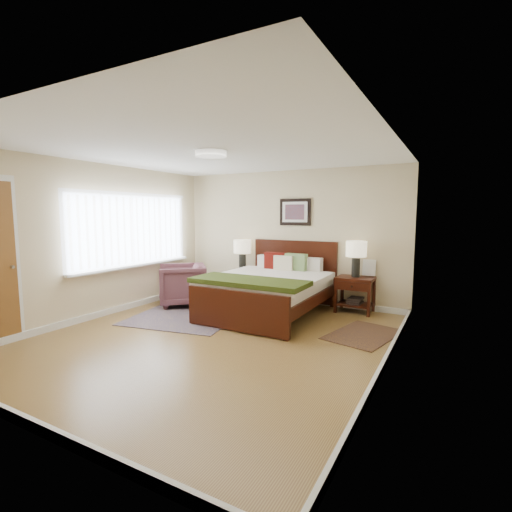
% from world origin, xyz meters
% --- Properties ---
extents(floor, '(5.00, 5.00, 0.00)m').
position_xyz_m(floor, '(0.00, 0.00, 0.00)').
color(floor, olive).
rests_on(floor, ground).
extents(back_wall, '(4.50, 0.04, 2.50)m').
position_xyz_m(back_wall, '(0.00, 2.50, 1.25)').
color(back_wall, beige).
rests_on(back_wall, ground).
extents(front_wall, '(4.50, 0.04, 2.50)m').
position_xyz_m(front_wall, '(0.00, -2.50, 1.25)').
color(front_wall, beige).
rests_on(front_wall, ground).
extents(left_wall, '(0.04, 5.00, 2.50)m').
position_xyz_m(left_wall, '(-2.25, 0.00, 1.25)').
color(left_wall, beige).
rests_on(left_wall, ground).
extents(right_wall, '(0.04, 5.00, 2.50)m').
position_xyz_m(right_wall, '(2.25, 0.00, 1.25)').
color(right_wall, beige).
rests_on(right_wall, ground).
extents(ceiling, '(4.50, 5.00, 0.02)m').
position_xyz_m(ceiling, '(0.00, 0.00, 2.50)').
color(ceiling, white).
rests_on(ceiling, back_wall).
extents(window, '(0.11, 2.72, 1.32)m').
position_xyz_m(window, '(-2.20, 0.70, 1.38)').
color(window, silver).
rests_on(window, left_wall).
extents(ceil_fixture, '(0.44, 0.44, 0.08)m').
position_xyz_m(ceil_fixture, '(0.00, 0.00, 2.47)').
color(ceil_fixture, white).
rests_on(ceil_fixture, ceiling).
extents(bed, '(1.78, 2.16, 1.16)m').
position_xyz_m(bed, '(0.15, 1.44, 0.54)').
color(bed, '#361508').
rests_on(bed, ground).
extents(wall_art, '(0.62, 0.05, 0.50)m').
position_xyz_m(wall_art, '(0.15, 2.47, 1.72)').
color(wall_art, black).
rests_on(wall_art, back_wall).
extents(nightstand_left, '(0.47, 0.42, 0.56)m').
position_xyz_m(nightstand_left, '(-0.89, 2.25, 0.44)').
color(nightstand_left, '#361508').
rests_on(nightstand_left, ground).
extents(nightstand_right, '(0.62, 0.46, 0.61)m').
position_xyz_m(nightstand_right, '(1.36, 2.26, 0.38)').
color(nightstand_right, '#361508').
rests_on(nightstand_right, ground).
extents(lamp_left, '(0.35, 0.35, 0.61)m').
position_xyz_m(lamp_left, '(-0.89, 2.27, 0.99)').
color(lamp_left, black).
rests_on(lamp_left, nightstand_left).
extents(lamp_right, '(0.35, 0.35, 0.61)m').
position_xyz_m(lamp_right, '(1.36, 2.27, 1.04)').
color(lamp_right, black).
rests_on(lamp_right, nightstand_right).
extents(armchair, '(1.17, 1.17, 0.76)m').
position_xyz_m(armchair, '(-1.58, 1.24, 0.38)').
color(armchair, brown).
rests_on(armchair, ground).
extents(rug_persian, '(2.04, 2.58, 0.01)m').
position_xyz_m(rug_persian, '(-1.07, 1.00, 0.01)').
color(rug_persian, '#0D0E43').
rests_on(rug_persian, ground).
extents(rug_navy, '(1.00, 1.28, 0.01)m').
position_xyz_m(rug_navy, '(1.78, 1.11, 0.01)').
color(rug_navy, black).
rests_on(rug_navy, ground).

